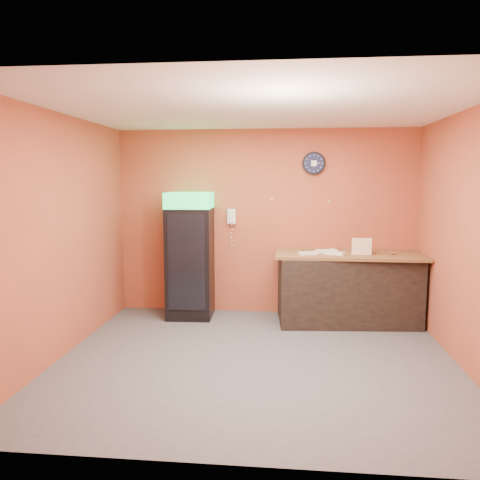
# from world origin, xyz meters

# --- Properties ---
(floor) EXTENTS (4.50, 4.50, 0.00)m
(floor) POSITION_xyz_m (0.00, 0.00, 0.00)
(floor) COLOR #47474C
(floor) RESTS_ON ground
(back_wall) EXTENTS (4.50, 0.02, 2.80)m
(back_wall) POSITION_xyz_m (0.00, 2.00, 1.40)
(back_wall) COLOR #B54F33
(back_wall) RESTS_ON floor
(left_wall) EXTENTS (0.02, 4.00, 2.80)m
(left_wall) POSITION_xyz_m (-2.25, 0.00, 1.40)
(left_wall) COLOR #B54F33
(left_wall) RESTS_ON floor
(right_wall) EXTENTS (0.02, 4.00, 2.80)m
(right_wall) POSITION_xyz_m (2.25, 0.00, 1.40)
(right_wall) COLOR #B54F33
(right_wall) RESTS_ON floor
(ceiling) EXTENTS (4.50, 4.00, 0.02)m
(ceiling) POSITION_xyz_m (0.00, 0.00, 2.80)
(ceiling) COLOR white
(ceiling) RESTS_ON back_wall
(beverage_cooler) EXTENTS (0.68, 0.69, 1.86)m
(beverage_cooler) POSITION_xyz_m (-1.10, 1.61, 0.91)
(beverage_cooler) COLOR black
(beverage_cooler) RESTS_ON floor
(prep_counter) EXTENTS (2.00, 1.00, 0.97)m
(prep_counter) POSITION_xyz_m (1.21, 1.57, 0.48)
(prep_counter) COLOR black
(prep_counter) RESTS_ON floor
(wall_clock) EXTENTS (0.34, 0.06, 0.34)m
(wall_clock) POSITION_xyz_m (0.72, 1.97, 2.29)
(wall_clock) COLOR black
(wall_clock) RESTS_ON back_wall
(wall_phone) EXTENTS (0.12, 0.11, 0.23)m
(wall_phone) POSITION_xyz_m (-0.51, 1.95, 1.49)
(wall_phone) COLOR white
(wall_phone) RESTS_ON back_wall
(butcher_paper) EXTENTS (2.06, 0.96, 0.04)m
(butcher_paper) POSITION_xyz_m (1.21, 1.57, 0.99)
(butcher_paper) COLOR brown
(butcher_paper) RESTS_ON prep_counter
(sub_roll_stack) EXTENTS (0.27, 0.11, 0.22)m
(sub_roll_stack) POSITION_xyz_m (1.37, 1.47, 1.12)
(sub_roll_stack) COLOR beige
(sub_roll_stack) RESTS_ON butcher_paper
(wrapped_sandwich_left) EXTENTS (0.28, 0.17, 0.04)m
(wrapped_sandwich_left) POSITION_xyz_m (0.63, 1.38, 1.03)
(wrapped_sandwich_left) COLOR silver
(wrapped_sandwich_left) RESTS_ON butcher_paper
(wrapped_sandwich_mid) EXTENTS (0.30, 0.22, 0.04)m
(wrapped_sandwich_mid) POSITION_xyz_m (0.99, 1.40, 1.03)
(wrapped_sandwich_mid) COLOR silver
(wrapped_sandwich_mid) RESTS_ON butcher_paper
(wrapped_sandwich_right) EXTENTS (0.32, 0.17, 0.04)m
(wrapped_sandwich_right) POSITION_xyz_m (0.90, 1.57, 1.03)
(wrapped_sandwich_right) COLOR silver
(wrapped_sandwich_right) RESTS_ON butcher_paper
(kitchen_tool) EXTENTS (0.06, 0.06, 0.06)m
(kitchen_tool) POSITION_xyz_m (0.99, 1.67, 1.04)
(kitchen_tool) COLOR silver
(kitchen_tool) RESTS_ON butcher_paper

